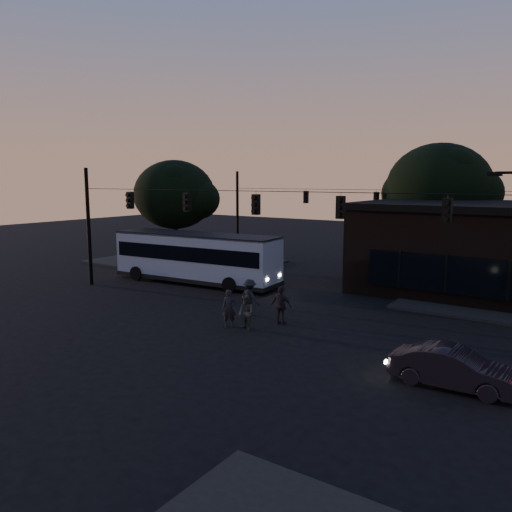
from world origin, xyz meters
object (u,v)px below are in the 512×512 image
Objects in this scene: pedestrian_b at (246,313)px; building at (495,249)px; pedestrian_c at (281,306)px; bus at (196,255)px; pedestrian_a at (229,308)px; pedestrian_d at (250,297)px; car at (454,368)px.

building is at bearing 79.79° from pedestrian_b.
pedestrian_c is (-7.06, -12.71, -1.80)m from building.
building is 18.43m from bus.
bus is 10.35m from pedestrian_a.
pedestrian_b is at bearing -118.93° from building.
building is at bearing -120.52° from pedestrian_c.
pedestrian_a is at bearing 108.73° from pedestrian_d.
pedestrian_b reaches higher than car.
building is 15.89m from car.
car is at bearing 171.29° from pedestrian_d.
car is 9.42m from pedestrian_b.
bus reaches higher than pedestrian_c.
bus is at bearing -28.82° from pedestrian_c.
pedestrian_c is (1.80, 1.67, 0.04)m from pedestrian_a.
pedestrian_c is (0.88, 1.64, 0.11)m from pedestrian_b.
pedestrian_b is at bearing 130.54° from pedestrian_d.
pedestrian_c is 2.21m from pedestrian_d.
car is at bearing -40.30° from pedestrian_a.
pedestrian_c is 0.99× the size of pedestrian_d.
building reaches higher than pedestrian_a.
pedestrian_b is (-9.32, 1.34, 0.14)m from car.
building is 16.99m from pedestrian_a.
pedestrian_b is (0.92, 0.03, -0.07)m from pedestrian_a.
car is 11.15m from pedestrian_d.
building reaches higher than pedestrian_b.
bus is 19.82m from car.
car is 2.18× the size of pedestrian_d.
car is at bearing 10.54° from pedestrian_b.
car is (1.39, -15.69, -2.05)m from building.
pedestrian_d is at bearing -35.62° from bus.
pedestrian_c is (-8.45, 2.98, 0.25)m from car.
car is at bearing -28.33° from bus.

